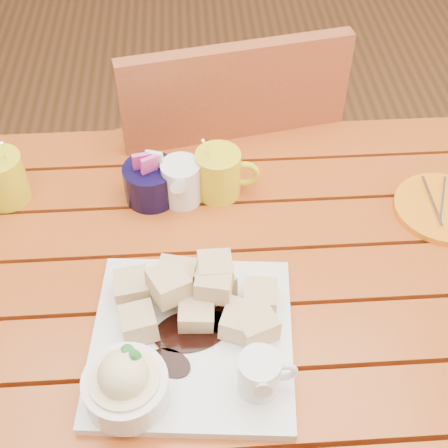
{
  "coord_description": "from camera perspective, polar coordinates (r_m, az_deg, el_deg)",
  "views": [
    {
      "loc": [
        -0.01,
        -0.62,
        1.55
      ],
      "look_at": [
        0.04,
        0.05,
        0.82
      ],
      "focal_mm": 50.0,
      "sensor_mm": 36.0,
      "label": 1
    }
  ],
  "objects": [
    {
      "name": "chair_far",
      "position": [
        1.51,
        -0.21,
        4.43
      ],
      "size": [
        0.52,
        0.52,
        0.95
      ],
      "rotation": [
        0.0,
        0.0,
        3.33
      ],
      "color": "brown",
      "rests_on": "ground"
    },
    {
      "name": "coffee_mug_left",
      "position": [
        1.17,
        -19.75,
        3.99
      ],
      "size": [
        0.12,
        0.08,
        0.14
      ],
      "rotation": [
        0.0,
        0.0,
        0.03
      ],
      "color": "yellow",
      "rests_on": "table"
    },
    {
      "name": "cream_pitcher",
      "position": [
        1.11,
        -3.8,
        3.91
      ],
      "size": [
        0.1,
        0.09,
        0.09
      ],
      "rotation": [
        0.0,
        0.0,
        0.22
      ],
      "color": "white",
      "rests_on": "table"
    },
    {
      "name": "table",
      "position": [
        1.1,
        -1.8,
        -8.53
      ],
      "size": [
        1.2,
        0.79,
        0.75
      ],
      "color": "#8D3E12",
      "rests_on": "ground"
    },
    {
      "name": "sugar_caddy",
      "position": [
        1.12,
        -6.74,
        3.87
      ],
      "size": [
        0.1,
        0.1,
        0.1
      ],
      "color": "black",
      "rests_on": "table"
    },
    {
      "name": "orange_saucer",
      "position": [
        1.18,
        19.48,
        1.38
      ],
      "size": [
        0.17,
        0.17,
        0.02
      ],
      "rotation": [
        0.0,
        0.0,
        -0.22
      ],
      "color": "orange",
      "rests_on": "table"
    },
    {
      "name": "dessert_plate",
      "position": [
        0.91,
        -3.92,
        -10.57
      ],
      "size": [
        0.32,
        0.32,
        0.12
      ],
      "rotation": [
        0.0,
        0.0,
        -0.09
      ],
      "color": "white",
      "rests_on": "table"
    },
    {
      "name": "coffee_mug_right",
      "position": [
        1.12,
        -0.39,
        4.68
      ],
      "size": [
        0.12,
        0.08,
        0.14
      ],
      "rotation": [
        0.0,
        0.0,
        -0.08
      ],
      "color": "yellow",
      "rests_on": "table"
    }
  ]
}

